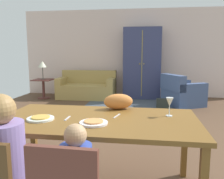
{
  "coord_description": "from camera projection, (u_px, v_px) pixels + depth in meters",
  "views": [
    {
      "loc": [
        0.51,
        -3.72,
        1.38
      ],
      "look_at": [
        0.02,
        -0.37,
        0.85
      ],
      "focal_mm": 38.11,
      "sensor_mm": 36.0,
      "label": 1
    }
  ],
  "objects": [
    {
      "name": "armchair",
      "position": [
        182.0,
        94.0,
        6.18
      ],
      "size": [
        1.16,
        1.16,
        0.82
      ],
      "color": "#425681",
      "rests_on": "ground_plane"
    },
    {
      "name": "pizza_near_child",
      "position": [
        94.0,
        121.0,
        2.08
      ],
      "size": [
        0.17,
        0.17,
        0.01
      ],
      "primitive_type": "cylinder",
      "color": "#E2934F",
      "rests_on": "plate_near_child"
    },
    {
      "name": "area_rug",
      "position": [
        135.0,
        105.0,
        6.23
      ],
      "size": [
        2.6,
        1.8,
        0.01
      ],
      "primitive_type": "cube",
      "color": "#414A53",
      "rests_on": "ground_plane"
    },
    {
      "name": "dining_table",
      "position": [
        98.0,
        125.0,
        2.27
      ],
      "size": [
        1.89,
        1.0,
        0.76
      ],
      "color": "brown",
      "rests_on": "ground_plane"
    },
    {
      "name": "couch",
      "position": [
        87.0,
        88.0,
        7.23
      ],
      "size": [
        1.7,
        0.86,
        0.82
      ],
      "color": "#AB8E4C",
      "rests_on": "ground_plane"
    },
    {
      "name": "pizza_near_man",
      "position": [
        41.0,
        117.0,
        2.21
      ],
      "size": [
        0.17,
        0.17,
        0.01
      ],
      "primitive_type": "cylinder",
      "color": "gold",
      "rests_on": "plate_near_man"
    },
    {
      "name": "handbag",
      "position": [
        163.0,
        104.0,
        5.81
      ],
      "size": [
        0.32,
        0.16,
        0.26
      ],
      "primitive_type": "cube",
      "color": "#252923",
      "rests_on": "ground_plane"
    },
    {
      "name": "wine_glass",
      "position": [
        170.0,
        103.0,
        2.32
      ],
      "size": [
        0.07,
        0.07,
        0.19
      ],
      "color": "silver",
      "rests_on": "dining_table"
    },
    {
      "name": "fork",
      "position": [
        67.0,
        118.0,
        2.25
      ],
      "size": [
        0.02,
        0.15,
        0.01
      ],
      "primitive_type": "cube",
      "rotation": [
        0.0,
        0.0,
        -0.0
      ],
      "color": "silver",
      "rests_on": "dining_table"
    },
    {
      "name": "person_man",
      "position": [
        8.0,
        175.0,
        1.7
      ],
      "size": [
        0.3,
        0.4,
        1.11
      ],
      "color": "#3F3947",
      "rests_on": "ground_plane"
    },
    {
      "name": "knife",
      "position": [
        117.0,
        116.0,
        2.33
      ],
      "size": [
        0.05,
        0.17,
        0.01
      ],
      "primitive_type": "cube",
      "rotation": [
        0.0,
        0.0,
        -0.23
      ],
      "color": "silver",
      "rests_on": "dining_table"
    },
    {
      "name": "table_lamp",
      "position": [
        42.0,
        65.0,
        7.05
      ],
      "size": [
        0.26,
        0.26,
        0.54
      ],
      "color": "brown",
      "rests_on": "side_table"
    },
    {
      "name": "side_table",
      "position": [
        43.0,
        86.0,
        7.15
      ],
      "size": [
        0.56,
        0.56,
        0.58
      ],
      "color": "brown",
      "rests_on": "ground_plane"
    },
    {
      "name": "plate_near_man",
      "position": [
        41.0,
        119.0,
        2.21
      ],
      "size": [
        0.25,
        0.25,
        0.02
      ],
      "primitive_type": "cylinder",
      "color": "silver",
      "rests_on": "dining_table"
    },
    {
      "name": "plate_near_child",
      "position": [
        94.0,
        123.0,
        2.08
      ],
      "size": [
        0.25,
        0.25,
        0.02
      ],
      "primitive_type": "cylinder",
      "color": "white",
      "rests_on": "dining_table"
    },
    {
      "name": "cat",
      "position": [
        118.0,
        101.0,
        2.62
      ],
      "size": [
        0.35,
        0.24,
        0.17
      ],
      "primitive_type": "ellipsoid",
      "rotation": [
        0.0,
        0.0,
        0.25
      ],
      "color": "#D07A38",
      "rests_on": "dining_table"
    },
    {
      "name": "ground_plane",
      "position": [
        118.0,
        126.0,
        4.53
      ],
      "size": [
        6.87,
        6.44,
        0.02
      ],
      "primitive_type": "cube",
      "color": "brown"
    },
    {
      "name": "armoire",
      "position": [
        142.0,
        63.0,
        7.13
      ],
      "size": [
        1.1,
        0.59,
        2.1
      ],
      "color": "navy",
      "rests_on": "ground_plane"
    },
    {
      "name": "back_wall",
      "position": [
        130.0,
        53.0,
        7.52
      ],
      "size": [
        6.87,
        0.1,
        2.7
      ],
      "primitive_type": "cube",
      "color": "beige",
      "rests_on": "ground_plane"
    }
  ]
}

